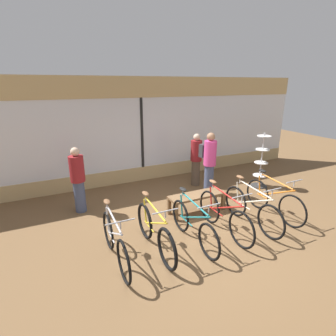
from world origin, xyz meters
name	(u,v)px	position (x,y,z in m)	size (l,w,h in m)	color
ground_plane	(200,230)	(0.00, 0.00, 0.00)	(24.00, 24.00, 0.00)	brown
shop_back_wall	(142,130)	(0.00, 3.44, 1.64)	(12.00, 0.08, 3.20)	tan
bicycle_far_left	(115,242)	(-1.88, -0.24, 0.40)	(0.46, 1.73, 1.04)	black
bicycle_left	(155,232)	(-1.14, -0.23, 0.40)	(0.46, 1.77, 1.05)	black
bicycle_center_left	(193,225)	(-0.36, -0.30, 0.38)	(0.46, 1.74, 1.02)	black
bicycle_center_right	(224,215)	(0.39, -0.28, 0.41)	(0.46, 1.80, 1.05)	black
bicycle_right	(251,209)	(1.12, -0.29, 0.40)	(0.46, 1.80, 1.04)	black
bicycle_far_right	(273,200)	(1.89, -0.18, 0.41)	(0.46, 1.77, 1.05)	black
accessory_rack	(261,165)	(2.99, 1.39, 0.68)	(0.48, 0.48, 1.65)	#333333
display_bench	(197,197)	(0.40, 0.78, 0.37)	(1.40, 0.44, 0.46)	brown
customer_near_rack	(78,179)	(-2.15, 2.03, 0.84)	(0.48, 0.48, 1.61)	#424C6B
customer_by_window	(196,159)	(1.31, 2.33, 0.83)	(0.48, 0.48, 1.60)	brown
customer_mid_floor	(209,162)	(1.26, 1.57, 0.95)	(0.42, 0.54, 1.76)	#424C6B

